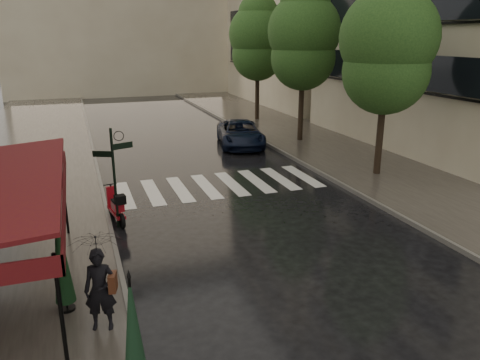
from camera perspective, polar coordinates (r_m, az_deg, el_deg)
ground at (r=12.44m, az=-7.64°, el=-10.06°), size 120.00×120.00×0.00m
sidewalk_near at (r=23.66m, az=-24.69°, el=1.93°), size 6.00×60.00×0.12m
sidewalk_far at (r=26.60m, az=8.74°, el=4.88°), size 5.50×60.00×0.12m
curb_near at (r=23.55m, az=-17.32°, el=2.72°), size 0.12×60.00×0.16m
curb_far at (r=25.41m, az=3.14°, el=4.51°), size 0.12×60.00×0.16m
crosswalk at (r=18.51m, az=-2.57°, el=-0.59°), size 7.85×3.20×0.01m
signpost at (r=14.42m, az=-15.10°, el=1.18°), size 1.17×0.29×3.10m
tree_near at (r=19.73m, az=17.60°, el=15.46°), size 3.80×3.80×7.99m
tree_mid at (r=25.65m, az=7.77°, el=16.94°), size 3.80×3.80×8.34m
tree_far at (r=32.12m, az=2.18°, el=16.87°), size 3.80×3.80×8.16m
pedestrian_with_umbrella at (r=9.32m, az=-17.07°, el=-8.46°), size 1.21×1.22×2.47m
scooter at (r=15.21m, az=-14.82°, el=-3.19°), size 0.60×1.67×1.10m
parked_car at (r=25.00m, az=0.03°, el=5.70°), size 3.15×5.12×1.32m
parasol_front at (r=10.33m, az=-21.02°, el=-8.66°), size 0.41×0.41×2.32m
parasol_back at (r=7.25m, az=-12.77°, el=-18.98°), size 0.46×0.46×2.47m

